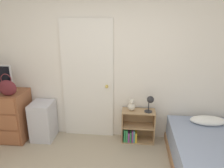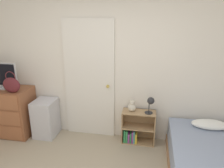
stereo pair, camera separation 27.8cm
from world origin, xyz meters
name	(u,v)px [view 1 (the left image)]	position (x,y,z in m)	size (l,w,h in m)	color
wall_back	(106,66)	(0.00, 2.00, 1.27)	(10.00, 0.06, 2.55)	silver
door_closed	(88,81)	(-0.32, 1.95, 1.03)	(0.87, 0.09, 2.05)	silver
dresser	(3,115)	(-1.78, 1.69, 0.43)	(0.87, 0.52, 0.87)	brown
handbag	(7,88)	(-1.52, 1.54, 1.00)	(0.30, 0.12, 0.36)	#591E23
storage_bin	(43,121)	(-1.09, 1.74, 0.34)	(0.37, 0.41, 0.67)	silver
bookshelf	(136,128)	(0.53, 1.83, 0.24)	(0.56, 0.26, 0.57)	tan
teddy_bear	(132,106)	(0.44, 1.82, 0.66)	(0.13, 0.13, 0.20)	beige
desk_lamp	(150,101)	(0.74, 1.78, 0.77)	(0.15, 0.14, 0.28)	#262628
bed	(221,162)	(1.65, 1.04, 0.23)	(1.23, 1.85, 0.57)	#996B47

